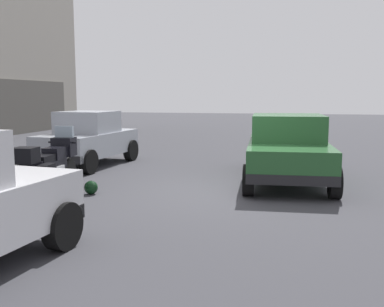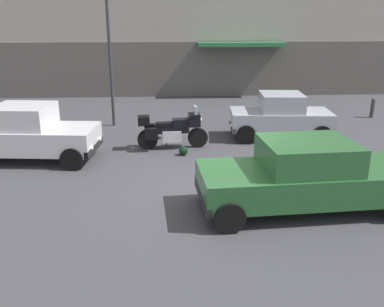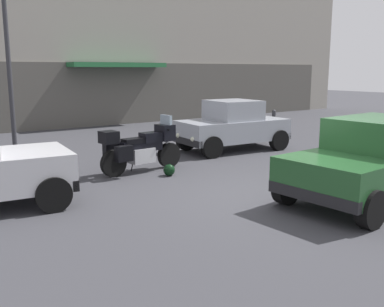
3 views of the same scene
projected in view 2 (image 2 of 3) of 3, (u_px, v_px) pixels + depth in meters
name	position (u px, v px, depth m)	size (l,w,h in m)	color
ground_plane	(222.00, 189.00, 10.25)	(80.00, 80.00, 0.00)	#38383D
motorcycle	(171.00, 130.00, 13.25)	(2.26, 0.81, 1.36)	black
helmet	(183.00, 151.00, 12.73)	(0.28, 0.28, 0.28)	black
car_hatchback_near	(29.00, 134.00, 12.10)	(3.99, 2.13, 1.64)	silver
car_sedan_far	(304.00, 176.00, 8.99)	(4.66, 2.17, 1.56)	#235128
car_compact_side	(280.00, 116.00, 14.35)	(3.57, 1.95, 1.56)	#9EA3AD
streetlamp_curbside	(109.00, 45.00, 15.17)	(0.28, 0.94, 5.05)	#2D2D33
bollard_curbside	(373.00, 107.00, 17.36)	(0.16, 0.16, 0.83)	#333338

